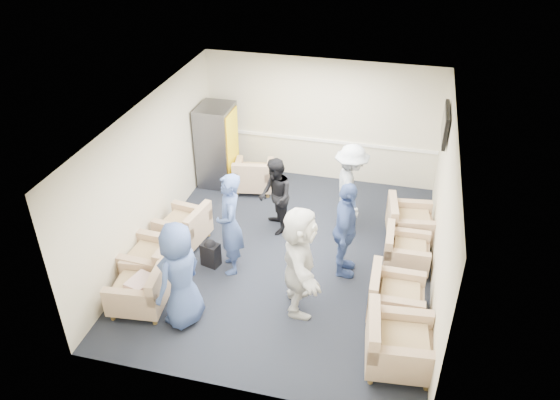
% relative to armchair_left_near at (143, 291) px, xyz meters
% --- Properties ---
extents(floor, '(6.00, 6.00, 0.00)m').
position_rel_armchair_left_near_xyz_m(floor, '(1.91, 1.83, -0.33)').
color(floor, black).
rests_on(floor, ground).
extents(ceiling, '(6.00, 6.00, 0.00)m').
position_rel_armchair_left_near_xyz_m(ceiling, '(1.91, 1.83, 2.37)').
color(ceiling, silver).
rests_on(ceiling, back_wall).
extents(back_wall, '(5.00, 0.02, 2.70)m').
position_rel_armchair_left_near_xyz_m(back_wall, '(1.91, 4.83, 1.02)').
color(back_wall, beige).
rests_on(back_wall, floor).
extents(front_wall, '(5.00, 0.02, 2.70)m').
position_rel_armchair_left_near_xyz_m(front_wall, '(1.91, -1.17, 1.02)').
color(front_wall, beige).
rests_on(front_wall, floor).
extents(left_wall, '(0.02, 6.00, 2.70)m').
position_rel_armchair_left_near_xyz_m(left_wall, '(-0.59, 1.83, 1.02)').
color(left_wall, beige).
rests_on(left_wall, floor).
extents(right_wall, '(0.02, 6.00, 2.70)m').
position_rel_armchair_left_near_xyz_m(right_wall, '(4.41, 1.83, 1.02)').
color(right_wall, beige).
rests_on(right_wall, floor).
extents(chair_rail, '(4.98, 0.04, 0.06)m').
position_rel_armchair_left_near_xyz_m(chair_rail, '(1.91, 4.81, 0.57)').
color(chair_rail, white).
rests_on(chair_rail, back_wall).
extents(tv, '(0.10, 1.00, 0.58)m').
position_rel_armchair_left_near_xyz_m(tv, '(4.34, 3.63, 1.71)').
color(tv, black).
rests_on(tv, right_wall).
extents(armchair_left_near, '(0.92, 0.92, 0.67)m').
position_rel_armchair_left_near_xyz_m(armchair_left_near, '(0.00, 0.00, 0.00)').
color(armchair_left_near, tan).
rests_on(armchair_left_near, floor).
extents(armchair_left_mid, '(0.91, 0.91, 0.69)m').
position_rel_armchair_left_near_xyz_m(armchair_left_mid, '(-0.12, 0.71, 0.01)').
color(armchair_left_mid, tan).
rests_on(armchair_left_mid, floor).
extents(armchair_left_far, '(0.92, 0.92, 0.65)m').
position_rel_armchair_left_near_xyz_m(armchair_left_far, '(-0.02, 1.79, -0.01)').
color(armchair_left_far, tan).
rests_on(armchair_left_far, floor).
extents(armchair_right_near, '(1.01, 1.01, 0.74)m').
position_rel_armchair_left_near_xyz_m(armchair_right_near, '(3.91, -0.22, 0.03)').
color(armchair_right_near, tan).
rests_on(armchair_right_near, floor).
extents(armchair_right_midnear, '(0.84, 0.84, 0.66)m').
position_rel_armchair_left_near_xyz_m(armchair_right_midnear, '(3.80, 0.78, -0.00)').
color(armchair_right_midnear, tan).
rests_on(armchair_right_midnear, floor).
extents(armchair_right_midfar, '(0.78, 0.78, 0.61)m').
position_rel_armchair_left_near_xyz_m(armchair_right_midfar, '(3.91, 2.03, -0.03)').
color(armchair_right_midfar, tan).
rests_on(armchair_right_midfar, floor).
extents(armchair_right_far, '(0.94, 0.94, 0.67)m').
position_rel_armchair_left_near_xyz_m(armchair_right_far, '(3.92, 2.90, 0.00)').
color(armchair_right_far, tan).
rests_on(armchair_right_far, floor).
extents(armchair_corner, '(0.93, 0.93, 0.65)m').
position_rel_armchair_left_near_xyz_m(armchair_corner, '(0.66, 3.90, -0.01)').
color(armchair_corner, tan).
rests_on(armchair_corner, floor).
extents(vending_machine, '(0.72, 0.83, 1.76)m').
position_rel_armchair_left_near_xyz_m(vending_machine, '(-0.19, 4.08, 0.55)').
color(vending_machine, '#53535B').
rests_on(vending_machine, floor).
extents(backpack, '(0.35, 0.29, 0.52)m').
position_rel_armchair_left_near_xyz_m(backpack, '(0.65, 1.27, -0.07)').
color(backpack, black).
rests_on(backpack, floor).
extents(pillow, '(0.41, 0.49, 0.12)m').
position_rel_armchair_left_near_xyz_m(pillow, '(-0.01, -0.01, 0.17)').
color(pillow, beige).
rests_on(pillow, armchair_left_near).
extents(person_front_left, '(0.79, 0.98, 1.75)m').
position_rel_armchair_left_near_xyz_m(person_front_left, '(0.72, -0.10, 0.54)').
color(person_front_left, '#3A518C').
rests_on(person_front_left, floor).
extents(person_mid_left, '(0.66, 0.79, 1.84)m').
position_rel_armchair_left_near_xyz_m(person_mid_left, '(1.04, 1.27, 0.59)').
color(person_mid_left, '#3A518C').
rests_on(person_mid_left, floor).
extents(person_back_left, '(0.83, 0.91, 1.50)m').
position_rel_armchair_left_near_xyz_m(person_back_left, '(1.48, 2.57, 0.42)').
color(person_back_left, black).
rests_on(person_back_left, floor).
extents(person_back_right, '(0.93, 1.25, 1.72)m').
position_rel_armchair_left_near_xyz_m(person_back_right, '(2.81, 3.04, 0.53)').
color(person_back_right, silver).
rests_on(person_back_right, floor).
extents(person_mid_right, '(0.49, 1.05, 1.75)m').
position_rel_armchair_left_near_xyz_m(person_mid_right, '(2.92, 1.63, 0.54)').
color(person_mid_right, '#3A518C').
rests_on(person_mid_right, floor).
extents(person_front_right, '(0.96, 1.78, 1.83)m').
position_rel_armchair_left_near_xyz_m(person_front_right, '(2.36, 0.61, 0.58)').
color(person_front_right, silver).
rests_on(person_front_right, floor).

